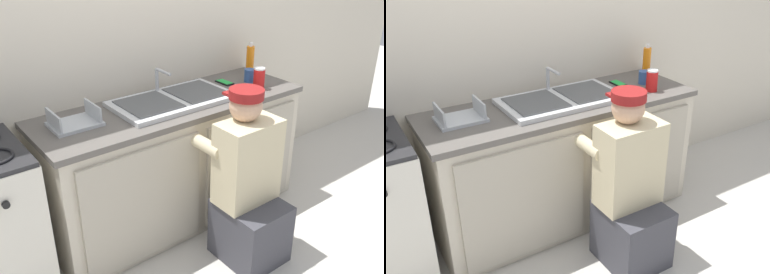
% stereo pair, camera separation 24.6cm
% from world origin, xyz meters
% --- Properties ---
extents(ground_plane, '(12.00, 12.00, 0.00)m').
position_xyz_m(ground_plane, '(0.00, 0.00, 0.00)').
color(ground_plane, beige).
extents(back_wall, '(6.00, 0.10, 2.50)m').
position_xyz_m(back_wall, '(0.00, 0.65, 1.25)').
color(back_wall, beige).
rests_on(back_wall, ground_plane).
extents(counter_cabinet, '(1.82, 0.62, 0.84)m').
position_xyz_m(counter_cabinet, '(0.00, 0.29, 0.42)').
color(counter_cabinet, beige).
rests_on(counter_cabinet, ground_plane).
extents(countertop, '(1.86, 0.62, 0.04)m').
position_xyz_m(countertop, '(0.00, 0.30, 0.86)').
color(countertop, '#5B5651').
rests_on(countertop, counter_cabinet).
extents(sink_double_basin, '(0.80, 0.44, 0.19)m').
position_xyz_m(sink_double_basin, '(0.00, 0.30, 0.90)').
color(sink_double_basin, silver).
rests_on(sink_double_basin, countertop).
extents(plumber_person, '(0.42, 0.61, 1.10)m').
position_xyz_m(plumber_person, '(0.11, -0.32, 0.46)').
color(plumber_person, '#3F3F47').
rests_on(plumber_person, ground_plane).
extents(dish_rack_tray, '(0.28, 0.22, 0.11)m').
position_xyz_m(dish_rack_tray, '(-0.66, 0.34, 0.91)').
color(dish_rack_tray, '#B2B7BC').
rests_on(dish_rack_tray, countertop).
extents(soda_cup_red, '(0.08, 0.08, 0.15)m').
position_xyz_m(soda_cup_red, '(0.64, 0.15, 0.96)').
color(soda_cup_red, red).
rests_on(soda_cup_red, countertop).
extents(soap_bottle_orange, '(0.06, 0.06, 0.25)m').
position_xyz_m(soap_bottle_orange, '(0.82, 0.44, 0.99)').
color(soap_bottle_orange, orange).
rests_on(soap_bottle_orange, countertop).
extents(coffee_mug, '(0.13, 0.08, 0.09)m').
position_xyz_m(coffee_mug, '(0.70, 0.30, 0.93)').
color(coffee_mug, '#335699').
rests_on(coffee_mug, countertop).
extents(cell_phone, '(0.07, 0.14, 0.01)m').
position_xyz_m(cell_phone, '(0.53, 0.39, 0.89)').
color(cell_phone, black).
rests_on(cell_phone, countertop).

